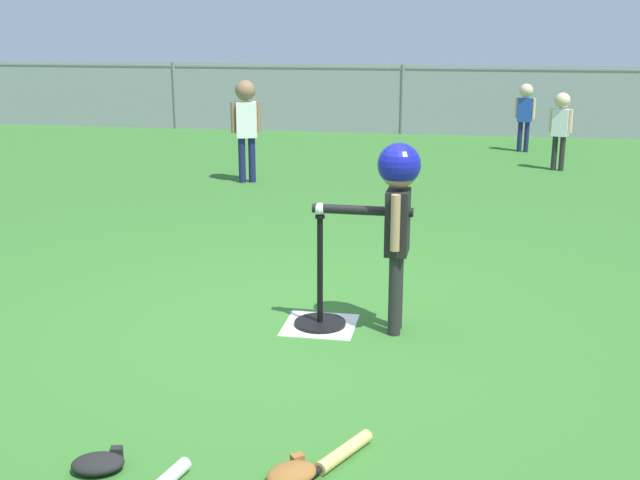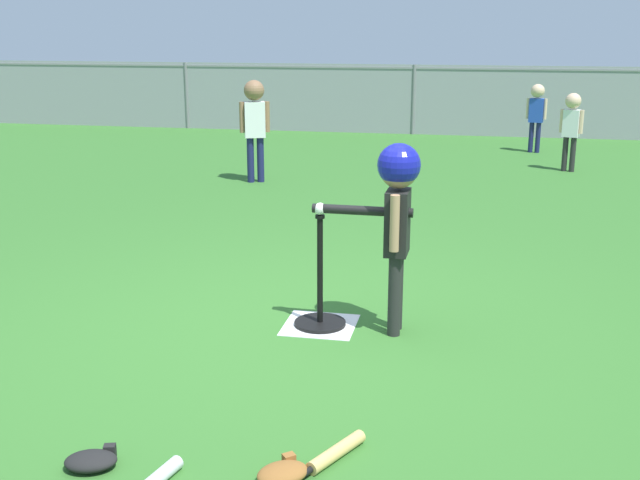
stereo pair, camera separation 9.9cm
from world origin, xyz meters
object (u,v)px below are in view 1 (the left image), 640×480
Objects in this scene: batter_child at (397,199)px; fielder_deep_center at (525,108)px; glove_near_bats at (99,463)px; fielder_deep_left at (246,117)px; spare_bat_wood at (334,459)px; glove_by_plate at (292,473)px; fielder_deep_right at (561,121)px; baseball_on_tee at (320,209)px; batting_tee at (320,308)px.

batter_child reaches higher than fielder_deep_center.
fielder_deep_left is at bearing 99.51° from glove_near_bats.
batter_child is 1.76m from spare_bat_wood.
batter_child is 2.22m from glove_near_bats.
fielder_deep_left reaches higher than glove_by_plate.
spare_bat_wood is (-1.69, -7.36, -0.60)m from fielder_deep_right.
batter_child is at bearing 58.80° from glove_near_bats.
fielder_deep_center is at bearing 102.80° from fielder_deep_right.
spare_bat_wood is 0.99m from glove_near_bats.
glove_near_bats is (-0.62, -1.79, -0.71)m from baseball_on_tee.
baseball_on_tee is (0.00, 0.00, 0.63)m from batting_tee.
baseball_on_tee reaches higher than batting_tee.
fielder_deep_right is 3.85× the size of glove_near_bats.
batting_tee is at bearing 178.92° from batter_child.
fielder_deep_left is (-3.34, -2.92, 0.13)m from fielder_deep_center.
baseball_on_tee is 0.27× the size of glove_by_plate.
baseball_on_tee is at bearing -109.32° from fielder_deep_right.
batter_child is at bearing -1.08° from batting_tee.
fielder_deep_right is 8.05m from glove_near_bats.
fielder_deep_center is 4.44m from fielder_deep_left.
glove_near_bats is (-2.32, -9.05, -0.59)m from fielder_deep_center.
batter_child reaches higher than baseball_on_tee.
batter_child is at bearing 85.83° from spare_bat_wood.
baseball_on_tee is 6.14m from fielder_deep_right.
batting_tee reaches higher than glove_near_bats.
fielder_deep_right is at bearing 76.24° from glove_by_plate.
fielder_deep_center is 1.49× the size of spare_bat_wood.
batter_child reaches higher than glove_near_bats.
batting_tee reaches higher than spare_bat_wood.
fielder_deep_center is at bearing 41.13° from fielder_deep_left.
glove_near_bats is (-0.81, -0.07, 0.00)m from glove_by_plate.
fielder_deep_center reaches higher than baseball_on_tee.
spare_bat_wood is (-0.11, -1.56, -0.79)m from batter_child.
glove_by_plate is at bearing -103.76° from fielder_deep_right.
baseball_on_tee is at bearing -69.22° from fielder_deep_left.
fielder_deep_center is 3.60× the size of glove_by_plate.
fielder_deep_left is 6.26m from glove_near_bats.
glove_by_plate is at bearing -99.51° from fielder_deep_center.
glove_by_plate is at bearing -83.65° from batting_tee.
batting_tee reaches higher than glove_by_plate.
batter_child is 4.24× the size of glove_by_plate.
fielder_deep_left reaches higher than baseball_on_tee.
fielder_deep_left is at bearing 108.60° from spare_bat_wood.
glove_by_plate is 0.82m from glove_near_bats.
batter_child reaches higher than fielder_deep_right.
spare_bat_wood is at bearing -98.70° from fielder_deep_center.
fielder_deep_center is (1.24, 7.27, -0.19)m from batter_child.
glove_by_plate is at bearing -73.12° from fielder_deep_left.
fielder_deep_right is 1.49× the size of spare_bat_wood.
fielder_deep_right reaches higher than batting_tee.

